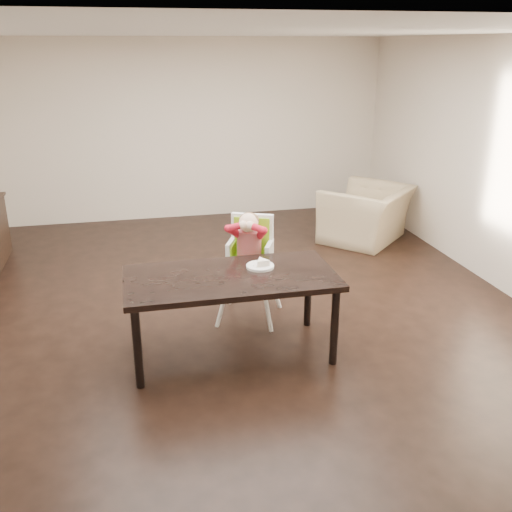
{
  "coord_description": "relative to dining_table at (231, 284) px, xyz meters",
  "views": [
    {
      "loc": [
        -0.98,
        -5.33,
        2.6
      ],
      "look_at": [
        0.1,
        -0.57,
        0.78
      ],
      "focal_mm": 40.0,
      "sensor_mm": 36.0,
      "label": 1
    }
  ],
  "objects": [
    {
      "name": "ground",
      "position": [
        0.2,
        0.9,
        -0.67
      ],
      "size": [
        7.0,
        7.0,
        0.0
      ],
      "primitive_type": "plane",
      "color": "black",
      "rests_on": "ground"
    },
    {
      "name": "plate",
      "position": [
        0.29,
        0.12,
        0.1
      ],
      "size": [
        0.32,
        0.32,
        0.07
      ],
      "rotation": [
        0.0,
        0.0,
        -0.34
      ],
      "color": "white",
      "rests_on": "dining_table"
    },
    {
      "name": "room_walls",
      "position": [
        0.2,
        0.9,
        1.18
      ],
      "size": [
        6.02,
        7.02,
        2.71
      ],
      "color": "beige",
      "rests_on": "ground"
    },
    {
      "name": "dining_table",
      "position": [
        0.0,
        0.0,
        0.0
      ],
      "size": [
        1.8,
        0.9,
        0.75
      ],
      "color": "black",
      "rests_on": "ground"
    },
    {
      "name": "armchair",
      "position": [
        2.4,
        2.66,
        -0.16
      ],
      "size": [
        1.36,
        1.34,
        1.01
      ],
      "primitive_type": "imported",
      "rotation": [
        0.0,
        0.0,
        3.9
      ],
      "color": "tan",
      "rests_on": "ground"
    },
    {
      "name": "high_chair",
      "position": [
        0.31,
        0.69,
        0.1
      ],
      "size": [
        0.6,
        0.6,
        1.1
      ],
      "rotation": [
        0.0,
        0.0,
        -0.41
      ],
      "color": "white",
      "rests_on": "ground"
    }
  ]
}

